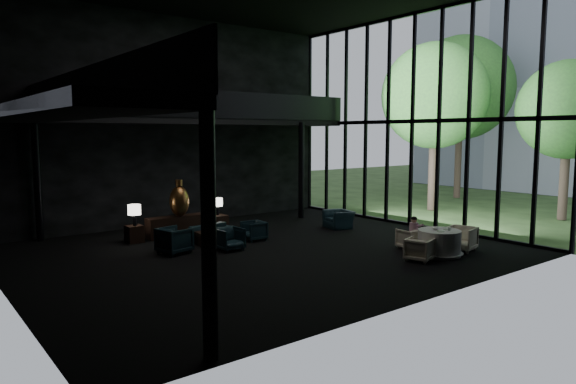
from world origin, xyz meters
TOP-DOWN VIEW (x-y plane):
  - floor at (0.00, 0.00)m, footprint 14.00×12.00m
  - wall_back at (0.00, 6.00)m, footprint 14.00×0.04m
  - wall_front at (0.00, -6.00)m, footprint 14.00×0.04m
  - curtain_wall at (6.95, 0.00)m, footprint 0.20×12.00m
  - mezzanine_left at (-6.00, 0.00)m, footprint 2.00×12.00m
  - mezzanine_back at (1.00, 5.00)m, footprint 12.00×2.00m
  - railing_left at (-5.00, 0.00)m, footprint 0.06×12.00m
  - railing_back at (1.00, 4.00)m, footprint 12.00×0.06m
  - column_sw at (-5.00, -5.70)m, footprint 0.24×0.24m
  - column_nw at (-5.00, 5.70)m, footprint 0.24×0.24m
  - column_ne at (4.80, 4.00)m, footprint 0.24×0.24m
  - tree_near at (11.00, 2.00)m, footprint 4.80×4.80m
  - tree_mid at (13.00, -3.00)m, footprint 4.00×4.00m
  - tree_far at (16.00, 4.00)m, footprint 5.60×5.60m
  - console at (-1.04, 3.57)m, footprint 2.24×0.51m
  - bronze_urn at (-1.04, 3.47)m, footprint 0.68×0.68m
  - side_table_left at (-2.64, 3.53)m, footprint 0.51×0.51m
  - table_lamp_left at (-2.64, 3.46)m, footprint 0.41×0.41m
  - side_table_right at (0.56, 3.56)m, footprint 0.53×0.53m
  - table_lamp_right at (0.56, 3.65)m, footprint 0.37×0.37m
  - sofa at (-0.64, 2.56)m, footprint 1.78×0.84m
  - lounge_armchair_west at (-2.28, 1.30)m, footprint 1.06×1.10m
  - lounge_armchair_east at (0.63, 1.40)m, footprint 0.63×0.66m
  - lounge_armchair_south at (-0.78, 0.64)m, footprint 0.76×0.71m
  - window_armchair at (4.44, 1.32)m, footprint 0.81×1.06m
  - coffee_table at (-0.79, 1.74)m, footprint 0.98×0.98m
  - dining_table at (3.70, -3.69)m, footprint 1.39×1.39m
  - dining_chair_north at (3.73, -2.63)m, footprint 0.68×0.65m
  - dining_chair_east at (4.75, -3.72)m, footprint 0.95×0.99m
  - dining_chair_west at (2.73, -3.74)m, footprint 0.75×0.77m
  - child at (3.74, -2.73)m, footprint 0.27×0.27m
  - plate_a at (3.53, -3.85)m, footprint 0.28×0.28m
  - plate_b at (3.85, -3.42)m, footprint 0.24×0.24m
  - saucer at (3.90, -3.78)m, footprint 0.22×0.22m
  - coffee_cup at (3.99, -3.82)m, footprint 0.10×0.10m
  - cereal_bowl at (3.62, -3.60)m, footprint 0.16×0.16m
  - cream_pot at (3.83, -3.92)m, footprint 0.08×0.08m

SIDE VIEW (x-z plane):
  - floor at x=0.00m, z-range -0.01..0.01m
  - coffee_table at x=-0.79m, z-range 0.00..0.41m
  - side_table_left at x=-2.64m, z-range 0.00..0.56m
  - side_table_right at x=0.56m, z-range 0.00..0.58m
  - dining_chair_north at x=3.73m, z-range 0.00..0.64m
  - lounge_armchair_east at x=0.63m, z-range 0.00..0.64m
  - dining_chair_west at x=2.73m, z-range 0.00..0.65m
  - dining_table at x=3.70m, z-range -0.05..0.70m
  - sofa at x=-0.64m, z-range 0.00..0.67m
  - console at x=-1.04m, z-range 0.00..0.71m
  - lounge_armchair_south at x=-0.78m, z-range 0.00..0.75m
  - window_armchair at x=4.44m, z-range 0.00..0.83m
  - dining_chair_east at x=4.75m, z-range 0.00..0.86m
  - lounge_armchair_west at x=-2.28m, z-range 0.00..0.96m
  - child at x=3.74m, z-range 0.45..1.02m
  - saucer at x=3.90m, z-range 0.75..0.76m
  - plate_b at x=3.85m, z-range 0.75..0.76m
  - plate_a at x=3.53m, z-range 0.75..0.76m
  - cream_pot at x=3.83m, z-range 0.75..0.82m
  - cereal_bowl at x=3.62m, z-range 0.75..0.83m
  - coffee_cup at x=3.99m, z-range 0.76..0.83m
  - table_lamp_right at x=0.56m, z-range 0.71..1.33m
  - table_lamp_left at x=-2.64m, z-range 0.71..1.40m
  - bronze_urn at x=-1.04m, z-range 0.62..1.88m
  - column_sw at x=-5.00m, z-range 0.00..4.00m
  - column_nw at x=-5.00m, z-range 0.00..4.00m
  - column_ne at x=4.80m, z-range 0.00..4.00m
  - wall_back at x=0.00m, z-range 0.00..8.00m
  - wall_front at x=0.00m, z-range 0.00..8.00m
  - curtain_wall at x=6.95m, z-range 0.00..8.00m
  - mezzanine_left at x=-6.00m, z-range 3.88..4.12m
  - mezzanine_back at x=1.00m, z-range 3.88..4.12m
  - tree_mid at x=13.00m, z-range 1.23..7.73m
  - railing_left at x=-5.00m, z-range 4.10..5.10m
  - railing_back at x=1.00m, z-range 4.10..5.10m
  - tree_near at x=11.00m, z-range 1.41..9.06m
  - tree_far at x=16.00m, z-range 1.59..10.39m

